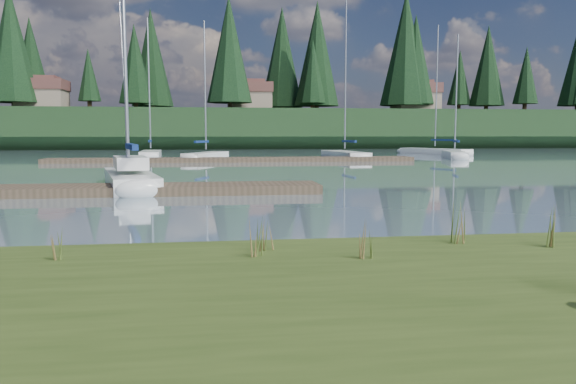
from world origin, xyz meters
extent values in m
plane|color=#7E97A8|center=(0.00, 30.00, 0.00)|extent=(200.00, 200.00, 0.00)
cube|color=#3B4F1C|center=(0.00, -6.00, 0.17)|extent=(60.00, 9.00, 0.35)
cube|color=black|center=(0.00, 73.00, 2.50)|extent=(200.00, 20.00, 5.00)
cube|color=white|center=(-2.68, 11.42, 0.22)|extent=(2.99, 7.02, 0.70)
ellipsoid|color=white|center=(-3.42, 14.76, 0.22)|extent=(1.86, 2.14, 0.70)
cylinder|color=silver|center=(-2.82, 12.02, 5.98)|extent=(0.14, 0.14, 10.37)
cube|color=navy|center=(-2.47, 10.43, 1.55)|extent=(0.86, 3.08, 0.20)
cube|color=white|center=(-2.60, 11.04, 0.95)|extent=(1.60, 2.66, 0.45)
cube|color=#4C3D2C|center=(-4.00, 9.00, 0.15)|extent=(16.00, 2.00, 0.30)
cube|color=#4C3D2C|center=(2.00, 30.00, 0.15)|extent=(26.00, 2.20, 0.30)
cube|color=white|center=(-4.60, 37.80, 0.22)|extent=(1.92, 6.85, 0.70)
ellipsoid|color=white|center=(-4.79, 41.18, 0.22)|extent=(1.58, 1.93, 0.70)
cylinder|color=silver|center=(-4.60, 37.80, 6.09)|extent=(0.12, 0.12, 10.58)
cube|color=navy|center=(-4.55, 36.88, 1.40)|extent=(0.35, 2.70, 0.20)
cube|color=white|center=(-0.01, 33.46, 0.22)|extent=(3.63, 6.20, 0.70)
ellipsoid|color=white|center=(1.17, 36.30, 0.22)|extent=(1.88, 2.06, 0.70)
cylinder|color=silver|center=(-0.01, 33.46, 5.63)|extent=(0.12, 0.12, 9.66)
cube|color=navy|center=(-0.32, 32.69, 1.40)|extent=(1.12, 2.33, 0.20)
cube|color=white|center=(11.11, 34.26, 0.22)|extent=(2.41, 7.82, 0.70)
ellipsoid|color=white|center=(10.78, 38.10, 0.22)|extent=(1.86, 2.24, 0.70)
cylinder|color=silver|center=(11.11, 34.26, 6.72)|extent=(0.12, 0.12, 11.83)
cube|color=navy|center=(11.20, 33.22, 1.40)|extent=(0.47, 3.07, 0.20)
cube|color=white|center=(20.14, 33.48, 0.22)|extent=(2.94, 6.07, 0.70)
ellipsoid|color=white|center=(20.96, 36.33, 0.22)|extent=(1.69, 1.91, 0.70)
cylinder|color=silver|center=(20.14, 33.48, 5.37)|extent=(0.12, 0.12, 9.14)
cube|color=navy|center=(19.91, 32.71, 1.40)|extent=(0.85, 2.32, 0.20)
cube|color=white|center=(21.80, 41.58, 0.22)|extent=(4.87, 7.66, 0.70)
ellipsoid|color=white|center=(20.15, 45.03, 0.22)|extent=(2.41, 2.60, 0.70)
cylinder|color=silver|center=(21.80, 41.58, 6.51)|extent=(0.12, 0.12, 11.42)
cube|color=navy|center=(22.25, 40.64, 1.40)|extent=(1.49, 2.83, 0.20)
cone|color=#475B23|center=(0.88, -2.62, 0.61)|extent=(0.03, 0.03, 0.52)
cone|color=brown|center=(0.99, -2.69, 0.56)|extent=(0.03, 0.03, 0.41)
cone|color=#475B23|center=(0.94, -2.59, 0.63)|extent=(0.03, 0.03, 0.57)
cone|color=brown|center=(1.02, -2.65, 0.53)|extent=(0.03, 0.03, 0.36)
cone|color=#475B23|center=(0.90, -2.70, 0.58)|extent=(0.03, 0.03, 0.47)
cone|color=#475B23|center=(1.06, -2.29, 0.57)|extent=(0.03, 0.03, 0.44)
cone|color=brown|center=(1.17, -2.36, 0.53)|extent=(0.03, 0.03, 0.35)
cone|color=#475B23|center=(1.12, -2.26, 0.59)|extent=(0.03, 0.03, 0.48)
cone|color=brown|center=(1.20, -2.32, 0.50)|extent=(0.03, 0.03, 0.31)
cone|color=#475B23|center=(1.08, -2.37, 0.55)|extent=(0.03, 0.03, 0.40)
cone|color=#475B23|center=(4.00, -2.17, 0.70)|extent=(0.03, 0.03, 0.70)
cone|color=brown|center=(4.11, -2.24, 0.63)|extent=(0.03, 0.03, 0.56)
cone|color=#475B23|center=(4.06, -2.14, 0.74)|extent=(0.03, 0.03, 0.77)
cone|color=brown|center=(4.14, -2.20, 0.60)|extent=(0.03, 0.03, 0.49)
cone|color=#475B23|center=(4.02, -2.25, 0.67)|extent=(0.03, 0.03, 0.63)
cone|color=#475B23|center=(-1.74, -2.44, 0.61)|extent=(0.03, 0.03, 0.52)
cone|color=brown|center=(-1.63, -2.51, 0.56)|extent=(0.03, 0.03, 0.41)
cone|color=#475B23|center=(-1.68, -2.41, 0.63)|extent=(0.03, 0.03, 0.57)
cone|color=brown|center=(-1.60, -2.47, 0.53)|extent=(0.03, 0.03, 0.36)
cone|color=#475B23|center=(-1.72, -2.52, 0.58)|extent=(0.03, 0.03, 0.47)
cone|color=#475B23|center=(2.32, -2.93, 0.59)|extent=(0.03, 0.03, 0.47)
cone|color=brown|center=(2.43, -3.00, 0.54)|extent=(0.03, 0.03, 0.38)
cone|color=#475B23|center=(2.38, -2.90, 0.61)|extent=(0.03, 0.03, 0.52)
cone|color=brown|center=(2.46, -2.96, 0.52)|extent=(0.03, 0.03, 0.33)
cone|color=#475B23|center=(2.34, -3.01, 0.56)|extent=(0.03, 0.03, 0.43)
cone|color=#475B23|center=(5.20, -2.57, 0.65)|extent=(0.03, 0.03, 0.61)
cone|color=brown|center=(5.31, -2.64, 0.59)|extent=(0.03, 0.03, 0.48)
cone|color=#475B23|center=(5.26, -2.54, 0.68)|extent=(0.03, 0.03, 0.67)
cone|color=brown|center=(5.34, -2.60, 0.56)|extent=(0.03, 0.03, 0.42)
cone|color=#475B23|center=(5.22, -2.65, 0.62)|extent=(0.03, 0.03, 0.54)
cube|color=#33281C|center=(0.00, -1.60, 0.07)|extent=(60.00, 0.50, 0.14)
cylinder|color=#382619|center=(-25.00, 68.00, 5.90)|extent=(0.60, 0.60, 1.80)
cone|color=black|center=(-25.00, 68.00, 13.55)|extent=(6.60, 6.60, 15.00)
cylinder|color=#382619|center=(-10.00, 72.00, 5.90)|extent=(0.60, 0.60, 1.80)
cone|color=black|center=(-10.00, 72.00, 11.75)|extent=(4.84, 4.84, 11.00)
cylinder|color=#382619|center=(3.00, 66.00, 5.90)|extent=(0.60, 0.60, 1.80)
cone|color=black|center=(3.00, 66.00, 13.10)|extent=(6.16, 6.16, 14.00)
cylinder|color=#382619|center=(15.00, 70.00, 5.90)|extent=(0.60, 0.60, 1.80)
cone|color=black|center=(15.00, 70.00, 10.85)|extent=(3.96, 3.96, 9.00)
cylinder|color=#382619|center=(28.00, 68.00, 5.90)|extent=(0.60, 0.60, 1.80)
cone|color=black|center=(28.00, 68.00, 14.00)|extent=(7.04, 7.04, 16.00)
cylinder|color=#382619|center=(42.00, 71.00, 5.90)|extent=(0.60, 0.60, 1.80)
cone|color=black|center=(42.00, 71.00, 12.20)|extent=(5.28, 5.28, 12.00)
cube|color=gray|center=(-22.00, 70.00, 6.40)|extent=(6.00, 5.00, 2.80)
cube|color=brown|center=(-22.00, 70.00, 8.50)|extent=(6.30, 5.30, 1.40)
cube|color=brown|center=(-22.00, 70.00, 9.30)|extent=(4.20, 3.60, 0.70)
cube|color=gray|center=(6.00, 71.00, 6.40)|extent=(6.00, 5.00, 2.80)
cube|color=brown|center=(6.00, 71.00, 8.50)|extent=(6.30, 5.30, 1.40)
cube|color=brown|center=(6.00, 71.00, 9.30)|extent=(4.20, 3.60, 0.70)
cube|color=gray|center=(30.00, 69.00, 6.40)|extent=(6.00, 5.00, 2.80)
cube|color=brown|center=(30.00, 69.00, 8.50)|extent=(6.30, 5.30, 1.40)
cube|color=brown|center=(30.00, 69.00, 9.30)|extent=(4.20, 3.60, 0.70)
camera|label=1|loc=(0.32, -10.17, 2.02)|focal=35.00mm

